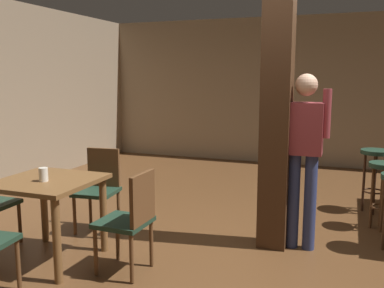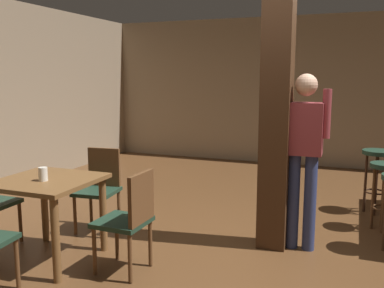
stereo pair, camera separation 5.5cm
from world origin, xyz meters
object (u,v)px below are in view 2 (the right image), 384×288
object	(u,v)px
chair_east	(130,217)
bar_stool_far	(377,166)
dining_table	(48,195)
chair_north	(100,185)
standing_person	(304,149)
napkin_cup	(43,174)

from	to	relation	value
chair_east	bar_stool_far	distance (m)	3.27
dining_table	chair_north	size ratio (longest dim) A/B	0.95
chair_north	bar_stool_far	size ratio (longest dim) A/B	1.12
chair_east	bar_stool_far	size ratio (longest dim) A/B	1.12
dining_table	standing_person	distance (m)	2.44
napkin_cup	bar_stool_far	bearing A→B (deg)	42.84
napkin_cup	standing_person	xyz separation A→B (m)	(2.13, 1.16, 0.17)
chair_north	napkin_cup	bearing A→B (deg)	-88.64
chair_north	chair_east	size ratio (longest dim) A/B	1.00
chair_north	napkin_cup	size ratio (longest dim) A/B	7.24
chair_east	bar_stool_far	world-z (taller)	chair_east
napkin_cup	standing_person	distance (m)	2.43
chair_north	chair_east	xyz separation A→B (m)	(0.84, -0.83, 0.00)
dining_table	chair_north	world-z (taller)	chair_north
dining_table	bar_stool_far	xyz separation A→B (m)	(2.87, 2.58, -0.02)
napkin_cup	bar_stool_far	distance (m)	3.90
dining_table	bar_stool_far	bearing A→B (deg)	41.94
chair_east	standing_person	distance (m)	1.76
napkin_cup	standing_person	world-z (taller)	standing_person
chair_north	bar_stool_far	bearing A→B (deg)	30.96
napkin_cup	chair_east	bearing A→B (deg)	6.54
chair_north	dining_table	bearing A→B (deg)	-89.57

